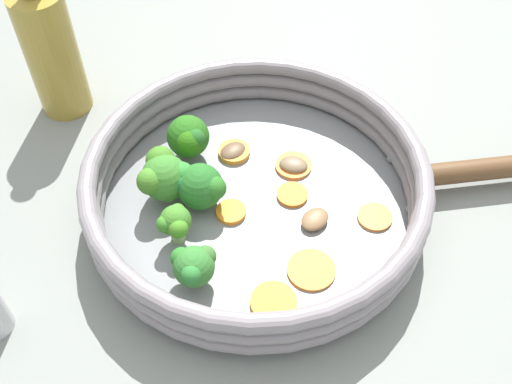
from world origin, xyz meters
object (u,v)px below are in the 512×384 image
at_px(oil_bottle, 51,51).
at_px(mushroom_piece_1, 293,165).
at_px(mushroom_piece_2, 233,151).
at_px(mushroom_piece_0, 315,219).
at_px(carrot_slice_0, 234,152).
at_px(carrot_slice_1, 292,195).
at_px(broccoli_floret_2, 189,138).
at_px(carrot_slice_6, 375,217).
at_px(carrot_slice_5, 315,267).
at_px(broccoli_floret_1, 164,175).
at_px(carrot_slice_2, 274,302).
at_px(broccoli_floret_4, 176,223).
at_px(carrot_slice_3, 229,209).
at_px(broccoli_floret_3, 200,187).
at_px(carrot_slice_4, 293,165).
at_px(broccoli_floret_0, 194,266).
at_px(skillet, 256,205).

bearing_deg(oil_bottle, mushroom_piece_1, 125.15).
bearing_deg(mushroom_piece_2, mushroom_piece_0, 100.20).
xyz_separation_m(carrot_slice_0, carrot_slice_1, (-0.02, 0.08, -0.00)).
bearing_deg(carrot_slice_1, broccoli_floret_2, -58.17).
height_order(carrot_slice_6, mushroom_piece_1, mushroom_piece_1).
xyz_separation_m(carrot_slice_5, mushroom_piece_0, (-0.03, -0.04, 0.00)).
bearing_deg(broccoli_floret_1, carrot_slice_2, 98.83).
distance_m(broccoli_floret_2, broccoli_floret_4, 0.11).
height_order(carrot_slice_3, oil_bottle, oil_bottle).
bearing_deg(mushroom_piece_0, oil_bottle, -64.96).
height_order(carrot_slice_5, broccoli_floret_2, broccoli_floret_2).
distance_m(carrot_slice_3, broccoli_floret_2, 0.09).
bearing_deg(broccoli_floret_3, broccoli_floret_4, 33.48).
bearing_deg(broccoli_floret_3, mushroom_piece_2, -144.66).
height_order(broccoli_floret_3, mushroom_piece_2, broccoli_floret_3).
xyz_separation_m(carrot_slice_0, oil_bottle, (0.12, -0.19, 0.06)).
relative_size(carrot_slice_6, mushroom_piece_0, 1.10).
bearing_deg(carrot_slice_2, carrot_slice_4, -130.23).
bearing_deg(mushroom_piece_1, mushroom_piece_0, 72.25).
distance_m(broccoli_floret_1, mushroom_piece_1, 0.14).
bearing_deg(carrot_slice_5, carrot_slice_0, -93.56).
xyz_separation_m(carrot_slice_0, broccoli_floret_2, (0.04, -0.02, 0.03)).
bearing_deg(broccoli_floret_0, mushroom_piece_0, 179.23).
height_order(carrot_slice_1, mushroom_piece_0, mushroom_piece_0).
height_order(carrot_slice_3, broccoli_floret_0, broccoli_floret_0).
distance_m(carrot_slice_0, carrot_slice_3, 0.08).
bearing_deg(broccoli_floret_0, broccoli_floret_2, -116.30).
xyz_separation_m(carrot_slice_4, broccoli_floret_0, (0.16, 0.07, 0.03)).
bearing_deg(broccoli_floret_0, carrot_slice_1, -164.02).
xyz_separation_m(skillet, mushroom_piece_2, (-0.01, -0.07, 0.01)).
bearing_deg(carrot_slice_6, mushroom_piece_1, -72.35).
xyz_separation_m(broccoli_floret_0, mushroom_piece_0, (-0.13, 0.00, -0.02)).
bearing_deg(carrot_slice_2, broccoli_floret_4, -68.97).
distance_m(broccoli_floret_4, oil_bottle, 0.26).
relative_size(carrot_slice_6, broccoli_floret_1, 0.61).
bearing_deg(carrot_slice_0, broccoli_floret_2, -23.92).
xyz_separation_m(mushroom_piece_0, mushroom_piece_2, (0.02, -0.12, 0.00)).
height_order(skillet, broccoli_floret_2, broccoli_floret_2).
relative_size(carrot_slice_1, broccoli_floret_2, 0.62).
xyz_separation_m(mushroom_piece_0, mushroom_piece_1, (-0.02, -0.07, 0.00)).
distance_m(broccoli_floret_0, broccoli_floret_3, 0.09).
distance_m(carrot_slice_1, broccoli_floret_3, 0.10).
height_order(carrot_slice_0, broccoli_floret_1, broccoli_floret_1).
bearing_deg(broccoli_floret_4, carrot_slice_4, -171.87).
xyz_separation_m(carrot_slice_3, carrot_slice_6, (-0.12, 0.08, -0.00)).
relative_size(carrot_slice_4, mushroom_piece_2, 1.29).
relative_size(carrot_slice_4, carrot_slice_6, 1.12).
bearing_deg(carrot_slice_0, broccoli_floret_0, 47.15).
xyz_separation_m(carrot_slice_1, broccoli_floret_2, (0.06, -0.10, 0.03)).
bearing_deg(carrot_slice_3, broccoli_floret_3, -49.09).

